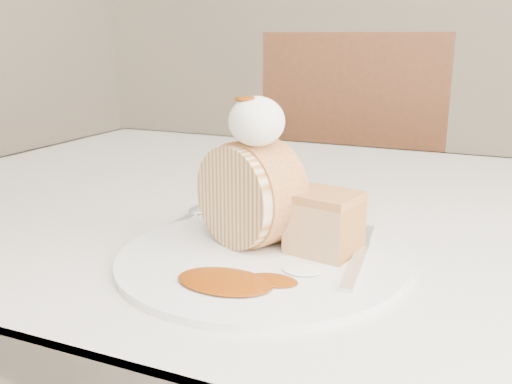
% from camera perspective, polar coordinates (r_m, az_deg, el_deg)
% --- Properties ---
extents(table, '(1.40, 0.90, 0.75)m').
position_cam_1_polar(table, '(0.83, 8.46, -7.41)').
color(table, silver).
rests_on(table, ground).
extents(chair_far, '(0.51, 0.51, 0.99)m').
position_cam_1_polar(chair_far, '(1.65, 9.85, 0.55)').
color(chair_far, brown).
rests_on(chair_far, ground).
extents(plate, '(0.35, 0.35, 0.01)m').
position_cam_1_polar(plate, '(0.60, 0.50, -6.67)').
color(plate, white).
rests_on(plate, table).
extents(roulade_slice, '(0.13, 0.10, 0.11)m').
position_cam_1_polar(roulade_slice, '(0.61, -0.59, -0.19)').
color(roulade_slice, beige).
rests_on(roulade_slice, plate).
extents(cake_chunk, '(0.08, 0.07, 0.06)m').
position_cam_1_polar(cake_chunk, '(0.60, 6.86, -3.43)').
color(cake_chunk, '#CD864D').
rests_on(cake_chunk, plate).
extents(whipped_cream, '(0.06, 0.06, 0.05)m').
position_cam_1_polar(whipped_cream, '(0.58, 0.07, 7.08)').
color(whipped_cream, white).
rests_on(whipped_cream, roulade_slice).
extents(caramel_drizzle, '(0.03, 0.02, 0.01)m').
position_cam_1_polar(caramel_drizzle, '(0.58, -0.79, 9.89)').
color(caramel_drizzle, '#7C3105').
rests_on(caramel_drizzle, whipped_cream).
extents(caramel_pool, '(0.10, 0.08, 0.00)m').
position_cam_1_polar(caramel_pool, '(0.53, -3.15, -8.89)').
color(caramel_pool, '#7C3105').
rests_on(caramel_pool, plate).
extents(fork, '(0.04, 0.18, 0.00)m').
position_cam_1_polar(fork, '(0.58, 10.00, -7.13)').
color(fork, silver).
rests_on(fork, plate).
extents(spoon, '(0.03, 0.16, 0.00)m').
position_cam_1_polar(spoon, '(0.70, -8.73, -3.70)').
color(spoon, silver).
rests_on(spoon, table).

